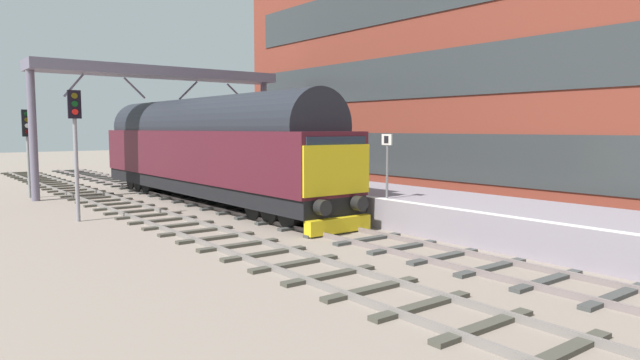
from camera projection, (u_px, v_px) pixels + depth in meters
The scene contains 11 objects.
ground_plane at pixel (275, 219), 20.49m from camera, with size 140.00×140.00×0.00m, color gray.
track_main at pixel (275, 218), 20.48m from camera, with size 2.50×60.00×0.15m.
track_adjacent_west at pixel (187, 228), 18.38m from camera, with size 2.50×60.00×0.15m.
station_platform at pixel (350, 198), 22.63m from camera, with size 4.00×44.00×1.01m.
station_building at pixel (540, 32), 24.04m from camera, with size 5.89×37.82×14.88m.
diesel_locomotive at pixel (205, 147), 24.67m from camera, with size 2.74×18.74×4.68m.
signal_post_near at pixel (75, 138), 19.69m from camera, with size 0.44×0.22×4.65m.
signal_post_mid at pixel (28, 140), 26.43m from camera, with size 0.44×0.22×4.20m.
platform_number_sign at pixel (387, 156), 18.37m from camera, with size 0.10×0.44×2.12m.
waiting_passenger at pixel (269, 156), 27.21m from camera, with size 0.39×0.50×1.64m.
overhead_footbridge at pixel (162, 79), 28.89m from camera, with size 12.75×2.00×6.44m.
Camera 1 is at (-11.11, -17.03, 3.32)m, focal length 31.37 mm.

